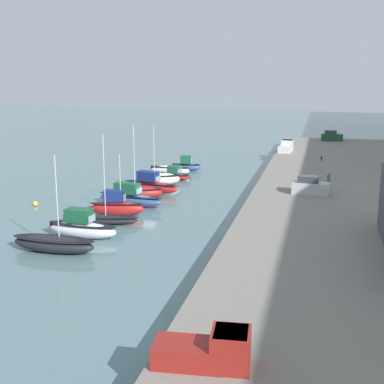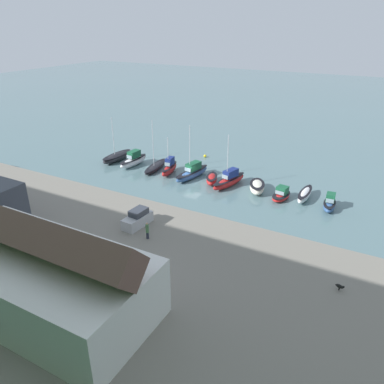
{
  "view_description": "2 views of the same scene",
  "coord_description": "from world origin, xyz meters",
  "px_view_note": "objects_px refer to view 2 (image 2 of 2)",
  "views": [
    {
      "loc": [
        59.13,
        20.34,
        15.85
      ],
      "look_at": [
        2.71,
        6.51,
        2.5
      ],
      "focal_mm": 50.0,
      "sensor_mm": 36.0,
      "label": 1
    },
    {
      "loc": [
        -28.15,
        52.27,
        25.26
      ],
      "look_at": [
        -4.0,
        7.67,
        2.02
      ],
      "focal_mm": 35.0,
      "sensor_mm": 36.0,
      "label": 2
    }
  ],
  "objects_px": {
    "moored_boat_2": "(281,195)",
    "moored_boat_6": "(192,172)",
    "moored_boat_4": "(229,180)",
    "dog_on_quay": "(340,286)",
    "moored_boat_0": "(330,204)",
    "moored_boat_5": "(212,179)",
    "moored_boat_9": "(133,160)",
    "moored_boat_10": "(117,157)",
    "parked_car_1": "(138,219)",
    "person_on_quay": "(147,230)",
    "mooring_buoy_0": "(205,156)",
    "moored_boat_8": "(155,167)",
    "moored_boat_1": "(305,195)",
    "moored_boat_3": "(257,187)",
    "moored_boat_7": "(169,168)"
  },
  "relations": [
    {
      "from": "moored_boat_2",
      "to": "moored_boat_6",
      "type": "relative_size",
      "value": 0.5
    },
    {
      "from": "moored_boat_4",
      "to": "dog_on_quay",
      "type": "xyz_separation_m",
      "value": [
        -20.73,
        21.69,
        1.16
      ]
    },
    {
      "from": "moored_boat_0",
      "to": "moored_boat_5",
      "type": "distance_m",
      "value": 19.42
    },
    {
      "from": "moored_boat_0",
      "to": "moored_boat_9",
      "type": "distance_m",
      "value": 36.33
    },
    {
      "from": "moored_boat_0",
      "to": "moored_boat_10",
      "type": "bearing_deg",
      "value": -7.03
    },
    {
      "from": "parked_car_1",
      "to": "dog_on_quay",
      "type": "distance_m",
      "value": 24.42
    },
    {
      "from": "person_on_quay",
      "to": "dog_on_quay",
      "type": "bearing_deg",
      "value": -177.43
    },
    {
      "from": "mooring_buoy_0",
      "to": "moored_boat_8",
      "type": "bearing_deg",
      "value": 64.11
    },
    {
      "from": "parked_car_1",
      "to": "moored_boat_1",
      "type": "bearing_deg",
      "value": -122.41
    },
    {
      "from": "moored_boat_6",
      "to": "moored_boat_3",
      "type": "bearing_deg",
      "value": -171.46
    },
    {
      "from": "moored_boat_4",
      "to": "moored_boat_8",
      "type": "bearing_deg",
      "value": 11.97
    },
    {
      "from": "moored_boat_9",
      "to": "parked_car_1",
      "type": "relative_size",
      "value": 1.69
    },
    {
      "from": "moored_boat_2",
      "to": "mooring_buoy_0",
      "type": "height_order",
      "value": "moored_boat_2"
    },
    {
      "from": "moored_boat_6",
      "to": "person_on_quay",
      "type": "xyz_separation_m",
      "value": [
        -6.34,
        22.85,
        1.84
      ]
    },
    {
      "from": "moored_boat_10",
      "to": "mooring_buoy_0",
      "type": "distance_m",
      "value": 17.61
    },
    {
      "from": "moored_boat_3",
      "to": "parked_car_1",
      "type": "bearing_deg",
      "value": 48.04
    },
    {
      "from": "moored_boat_7",
      "to": "mooring_buoy_0",
      "type": "height_order",
      "value": "moored_boat_7"
    },
    {
      "from": "moored_boat_1",
      "to": "dog_on_quay",
      "type": "xyz_separation_m",
      "value": [
        -8.37,
        22.53,
        1.45
      ]
    },
    {
      "from": "moored_boat_6",
      "to": "parked_car_1",
      "type": "relative_size",
      "value": 2.21
    },
    {
      "from": "moored_boat_2",
      "to": "moored_boat_7",
      "type": "xyz_separation_m",
      "value": [
        20.9,
        -0.91,
        0.38
      ]
    },
    {
      "from": "person_on_quay",
      "to": "mooring_buoy_0",
      "type": "height_order",
      "value": "person_on_quay"
    },
    {
      "from": "moored_boat_5",
      "to": "moored_boat_6",
      "type": "relative_size",
      "value": 0.51
    },
    {
      "from": "person_on_quay",
      "to": "moored_boat_10",
      "type": "bearing_deg",
      "value": -44.91
    },
    {
      "from": "moored_boat_4",
      "to": "moored_boat_2",
      "type": "bearing_deg",
      "value": -171.09
    },
    {
      "from": "moored_boat_1",
      "to": "person_on_quay",
      "type": "relative_size",
      "value": 2.97
    },
    {
      "from": "moored_boat_2",
      "to": "moored_boat_8",
      "type": "distance_m",
      "value": 24.32
    },
    {
      "from": "moored_boat_4",
      "to": "moored_boat_6",
      "type": "relative_size",
      "value": 0.94
    },
    {
      "from": "moored_boat_1",
      "to": "moored_boat_5",
      "type": "height_order",
      "value": "moored_boat_1"
    },
    {
      "from": "moored_boat_2",
      "to": "moored_boat_3",
      "type": "distance_m",
      "value": 4.29
    },
    {
      "from": "moored_boat_8",
      "to": "moored_boat_9",
      "type": "xyz_separation_m",
      "value": [
        4.86,
        0.24,
        0.53
      ]
    },
    {
      "from": "moored_boat_4",
      "to": "moored_boat_8",
      "type": "distance_m",
      "value": 15.15
    },
    {
      "from": "moored_boat_4",
      "to": "mooring_buoy_0",
      "type": "bearing_deg",
      "value": -33.56
    },
    {
      "from": "moored_boat_2",
      "to": "dog_on_quay",
      "type": "height_order",
      "value": "dog_on_quay"
    },
    {
      "from": "moored_boat_0",
      "to": "moored_boat_3",
      "type": "xyz_separation_m",
      "value": [
        11.4,
        -0.69,
        0.01
      ]
    },
    {
      "from": "moored_boat_4",
      "to": "moored_boat_10",
      "type": "xyz_separation_m",
      "value": [
        24.48,
        -0.97,
        -0.26
      ]
    },
    {
      "from": "moored_boat_3",
      "to": "parked_car_1",
      "type": "xyz_separation_m",
      "value": [
        8.59,
        20.52,
        1.79
      ]
    },
    {
      "from": "moored_boat_0",
      "to": "moored_boat_3",
      "type": "distance_m",
      "value": 11.42
    },
    {
      "from": "moored_boat_1",
      "to": "moored_boat_8",
      "type": "relative_size",
      "value": 0.67
    },
    {
      "from": "moored_boat_7",
      "to": "parked_car_1",
      "type": "bearing_deg",
      "value": 101.9
    },
    {
      "from": "moored_boat_8",
      "to": "moored_boat_9",
      "type": "height_order",
      "value": "moored_boat_8"
    },
    {
      "from": "moored_boat_7",
      "to": "parked_car_1",
      "type": "relative_size",
      "value": 1.59
    },
    {
      "from": "moored_boat_3",
      "to": "mooring_buoy_0",
      "type": "height_order",
      "value": "moored_boat_3"
    },
    {
      "from": "moored_boat_1",
      "to": "moored_boat_6",
      "type": "height_order",
      "value": "moored_boat_6"
    },
    {
      "from": "moored_boat_6",
      "to": "moored_boat_10",
      "type": "xyz_separation_m",
      "value": [
        17.36,
        -0.77,
        -0.23
      ]
    },
    {
      "from": "moored_boat_3",
      "to": "dog_on_quay",
      "type": "height_order",
      "value": "dog_on_quay"
    },
    {
      "from": "moored_boat_6",
      "to": "moored_boat_7",
      "type": "bearing_deg",
      "value": 11.51
    },
    {
      "from": "moored_boat_10",
      "to": "person_on_quay",
      "type": "distance_m",
      "value": 33.52
    },
    {
      "from": "moored_boat_4",
      "to": "moored_boat_9",
      "type": "relative_size",
      "value": 1.23
    },
    {
      "from": "moored_boat_1",
      "to": "moored_boat_9",
      "type": "xyz_separation_m",
      "value": [
        32.34,
        0.5,
        0.29
      ]
    },
    {
      "from": "moored_boat_1",
      "to": "moored_boat_9",
      "type": "bearing_deg",
      "value": 2.19
    }
  ]
}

